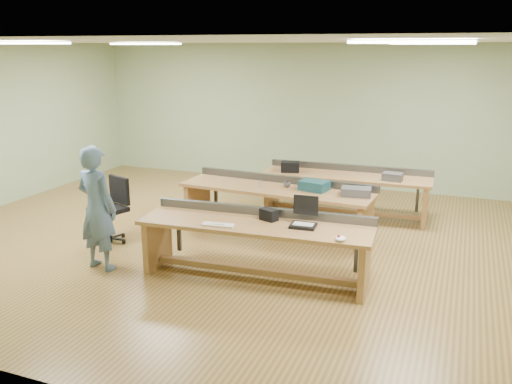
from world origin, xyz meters
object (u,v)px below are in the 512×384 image
Objects in this scene: parts_bin_teal at (314,185)px; task_chair at (112,218)px; workbench_back at (346,185)px; laptop_base at (303,226)px; parts_bin_grey at (356,192)px; workbench_mid at (277,198)px; person at (97,208)px; drinks_can at (259,184)px; camera_bag at (269,215)px; workbench_front at (256,236)px; mug at (287,184)px.

task_chair is at bearing -154.10° from parts_bin_teal.
workbench_back is at bearing 59.88° from task_chair.
laptop_base is 1.74m from parts_bin_grey.
person is at bearing -123.50° from workbench_mid.
person is at bearing -135.22° from parts_bin_teal.
drinks_can is (-1.52, -0.11, -0.00)m from parts_bin_grey.
workbench_front is at bearing -108.03° from camera_bag.
workbench_mid is 7.52× the size of parts_bin_teal.
parts_bin_grey reaches higher than mug.
drinks_can is (-0.59, 1.65, 0.25)m from workbench_front.
camera_bag is at bearing -64.67° from drinks_can.
workbench_mid is 10.01× the size of laptop_base.
person reaches higher than drinks_can.
parts_bin_teal is (0.26, 1.83, 0.26)m from workbench_front.
task_chair reaches higher than workbench_back.
workbench_mid is at bearing -118.57° from person.
mug is at bearing 122.62° from camera_bag.
laptop_base is 3.24m from task_chair.
camera_bag is at bearing -116.90° from parts_bin_grey.
workbench_front is 25.96× the size of mug.
parts_bin_grey is 1.13m from mug.
person is 14.45× the size of mug.
workbench_front is at bearing -101.25° from workbench_back.
mug is (-1.13, 0.09, -0.01)m from parts_bin_grey.
person reaches higher than laptop_base.
workbench_mid is 7.23× the size of parts_bin_grey.
laptop_base is 2.70× the size of mug.
workbench_back is at bearing 108.08° from parts_bin_grey.
drinks_can is at bearing -175.95° from parts_bin_grey.
mug is at bearing -121.54° from workbench_back.
task_chair is at bearing -159.75° from parts_bin_grey.
camera_bag is at bearing -79.57° from mug.
workbench_mid reaches higher than laptop_base.
person is 1.17m from task_chair.
laptop_base is at bearing -53.08° from drinks_can.
person reaches higher than parts_bin_grey.
person is 1.70× the size of task_chair.
workbench_back is 4.41m from person.
workbench_mid is (-0.34, 1.79, 0.00)m from workbench_front.
camera_bag is (-0.39, -2.92, 0.27)m from workbench_back.
task_chair is at bearing -145.31° from workbench_mid.
laptop_base is at bearing -57.49° from workbench_mid.
person is (-1.74, -2.28, 0.29)m from workbench_mid.
parts_bin_teal is (0.60, 0.04, 0.26)m from workbench_mid.
person is 14.86× the size of drinks_can.
task_chair is (-2.69, 0.31, -0.46)m from camera_bag.
workbench_mid is at bearing 114.79° from laptop_base.
workbench_back is at bearing 60.36° from workbench_mid.
drinks_can is (-0.25, -0.15, 0.24)m from workbench_mid.
parts_bin_teal is 0.87m from drinks_can.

